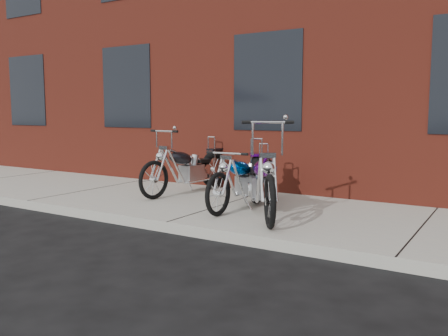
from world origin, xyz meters
The scene contains 6 objects.
ground centered at (0.00, 0.00, 0.00)m, with size 120.00×120.00×0.00m, color black.
sidewalk centered at (0.00, 1.50, 0.07)m, with size 22.00×3.00×0.15m, color #999795.
building_brick centered at (0.00, 8.00, 4.00)m, with size 22.00×10.00×8.00m, color maroon.
chopper_purple centered at (0.84, 1.17, 0.59)m, with size 1.47×2.10×1.38m.
chopper_blue centered at (0.38, 1.53, 0.55)m, with size 0.54×2.21×0.96m.
chopper_third centered at (-1.16, 2.11, 0.57)m, with size 0.60×2.33×1.18m.
Camera 1 is at (3.99, -4.96, 1.63)m, focal length 38.00 mm.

